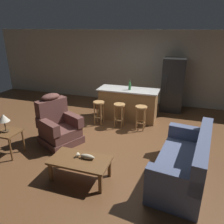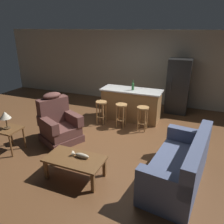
# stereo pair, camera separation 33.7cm
# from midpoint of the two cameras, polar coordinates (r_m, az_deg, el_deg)

# --- Properties ---
(ground_plane) EXTENTS (12.00, 12.00, 0.00)m
(ground_plane) POSITION_cam_midpoint_polar(r_m,az_deg,el_deg) (5.69, -1.10, -6.76)
(ground_plane) COLOR brown
(back_wall) EXTENTS (12.00, 0.05, 2.60)m
(back_wall) POSITION_cam_midpoint_polar(r_m,az_deg,el_deg) (8.15, 6.33, 11.46)
(back_wall) COLOR #A89E89
(back_wall) RESTS_ON ground_plane
(coffee_table) EXTENTS (1.10, 0.60, 0.42)m
(coffee_table) POSITION_cam_midpoint_polar(r_m,az_deg,el_deg) (4.18, -10.66, -12.73)
(coffee_table) COLOR brown
(coffee_table) RESTS_ON ground_plane
(fish_figurine) EXTENTS (0.34, 0.10, 0.10)m
(fish_figurine) POSITION_cam_midpoint_polar(r_m,az_deg,el_deg) (4.13, -9.26, -11.42)
(fish_figurine) COLOR #4C3823
(fish_figurine) RESTS_ON coffee_table
(couch) EXTENTS (1.07, 1.99, 0.94)m
(couch) POSITION_cam_midpoint_polar(r_m,az_deg,el_deg) (4.27, 16.34, -12.81)
(couch) COLOR #4C5675
(couch) RESTS_ON ground_plane
(recliner_near_lamp) EXTENTS (1.13, 1.13, 1.20)m
(recliner_near_lamp) POSITION_cam_midpoint_polar(r_m,az_deg,el_deg) (5.53, -15.62, -3.58)
(recliner_near_lamp) COLOR brown
(recliner_near_lamp) RESTS_ON ground_plane
(end_table) EXTENTS (0.48, 0.48, 0.56)m
(end_table) POSITION_cam_midpoint_polar(r_m,az_deg,el_deg) (5.37, -27.10, -5.59)
(end_table) COLOR brown
(end_table) RESTS_ON ground_plane
(table_lamp) EXTENTS (0.24, 0.24, 0.41)m
(table_lamp) POSITION_cam_midpoint_polar(r_m,az_deg,el_deg) (5.22, -28.12, -1.57)
(table_lamp) COLOR #4C3823
(table_lamp) RESTS_ON end_table
(kitchen_island) EXTENTS (1.80, 0.70, 0.95)m
(kitchen_island) POSITION_cam_midpoint_polar(r_m,az_deg,el_deg) (6.68, 2.74, 2.07)
(kitchen_island) COLOR olive
(kitchen_island) RESTS_ON ground_plane
(bar_stool_left) EXTENTS (0.32, 0.32, 0.68)m
(bar_stool_left) POSITION_cam_midpoint_polar(r_m,az_deg,el_deg) (6.35, -4.98, 0.90)
(bar_stool_left) COLOR #A87A47
(bar_stool_left) RESTS_ON ground_plane
(bar_stool_middle) EXTENTS (0.32, 0.32, 0.68)m
(bar_stool_middle) POSITION_cam_midpoint_polar(r_m,az_deg,el_deg) (6.14, 0.35, 0.26)
(bar_stool_middle) COLOR #A87A47
(bar_stool_middle) RESTS_ON ground_plane
(bar_stool_right) EXTENTS (0.32, 0.32, 0.68)m
(bar_stool_right) POSITION_cam_midpoint_polar(r_m,az_deg,el_deg) (5.99, 5.99, -0.41)
(bar_stool_right) COLOR #A87A47
(bar_stool_right) RESTS_ON ground_plane
(refrigerator) EXTENTS (0.70, 0.69, 1.76)m
(refrigerator) POSITION_cam_midpoint_polar(r_m,az_deg,el_deg) (7.51, 14.36, 6.80)
(refrigerator) COLOR black
(refrigerator) RESTS_ON ground_plane
(bottle_tall_green) EXTENTS (0.07, 0.07, 0.30)m
(bottle_tall_green) POSITION_cam_midpoint_polar(r_m,az_deg,el_deg) (6.45, 3.16, 6.79)
(bottle_tall_green) COLOR #2D6B38
(bottle_tall_green) RESTS_ON kitchen_island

